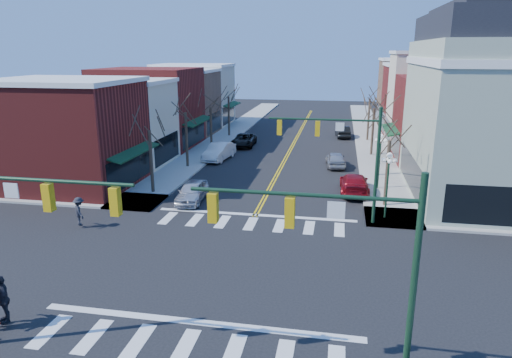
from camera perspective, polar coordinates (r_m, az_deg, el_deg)
The scene contains 34 objects.
ground at distance 22.78m, azimuth -3.72°, elevation -11.20°, with size 160.00×160.00×0.00m, color black.
sidewalk_left at distance 43.24m, azimuth -8.55°, elevation 1.88°, with size 3.50×70.00×0.15m, color #9E9B93.
sidewalk_right at distance 41.12m, azimuth 15.21°, elevation 0.77°, with size 3.50×70.00×0.15m, color #9E9B93.
bldg_left_brick_a at distance 38.09m, azimuth -22.56°, elevation 5.01°, with size 10.00×8.50×8.00m, color maroon.
bldg_left_stucco_a at distance 44.73m, azimuth -17.22°, elevation 6.62°, with size 10.00×7.00×7.50m, color beige.
bldg_left_brick_b at distance 51.82m, azimuth -13.20°, elevation 8.62°, with size 10.00×9.00×8.50m, color maroon.
bldg_left_tan at distance 59.46m, azimuth -10.01°, elevation 9.32°, with size 10.00×7.50×7.80m, color #8C664D.
bldg_left_stucco_b at distance 66.72m, azimuth -7.70°, elevation 10.27°, with size 10.00×8.00×8.20m, color beige.
bldg_right_brick_a at distance 47.01m, azimuth 23.30°, elevation 6.76°, with size 10.00×8.50×8.00m, color maroon.
bldg_right_stucco at distance 54.43m, azimuth 21.70°, elevation 9.05°, with size 10.00×7.00×10.00m, color beige.
bldg_right_brick_b at distance 61.84m, azimuth 20.35°, elevation 9.16°, with size 10.00×8.00×8.50m, color maroon.
bldg_right_tan at distance 69.68m, azimuth 19.31°, elevation 10.10°, with size 10.00×8.00×9.00m, color #8C664D.
victorian_corner at distance 36.20m, azimuth 29.06°, elevation 8.01°, with size 12.25×14.25×13.30m.
traffic_mast_near_left at distance 17.18m, azimuth -28.83°, elevation -5.32°, with size 6.60×0.28×7.20m.
traffic_mast_near_right at distance 13.48m, azimuth 11.53°, elevation -9.12°, with size 6.60×0.28×7.20m.
traffic_mast_far_right at distance 27.64m, azimuth 11.18°, elevation 3.76°, with size 6.60×0.28×7.20m.
lamppost_corner at distance 29.27m, azimuth 16.19°, elevation 0.57°, with size 0.36×0.36×4.33m.
lamppost_midblock at distance 35.56m, azimuth 15.25°, elevation 3.27°, with size 0.36×0.36×4.33m.
tree_left_a at distance 34.43m, azimuth -12.96°, elevation 2.03°, with size 0.24×0.24×4.76m, color #382B21.
tree_left_b at distance 41.68m, azimuth -8.67°, elevation 4.80°, with size 0.24×0.24×5.04m, color #382B21.
tree_left_c at distance 49.23m, azimuth -5.64°, elevation 6.28°, with size 0.24×0.24×4.55m, color #382B21.
tree_left_d at distance 56.85m, azimuth -3.42°, elevation 7.77°, with size 0.24×0.24×4.90m, color #382B21.
tree_right_a at distance 31.86m, azimuth 16.05°, elevation 0.58°, with size 0.24×0.24×4.62m, color #382B21.
tree_right_b at distance 39.56m, azimuth 15.07°, elevation 3.95°, with size 0.24×0.24×5.18m, color #382B21.
tree_right_c at distance 47.44m, azimuth 14.37°, elevation 5.68°, with size 0.24×0.24×4.83m, color #382B21.
tree_right_d at distance 55.31m, azimuth 13.88°, elevation 7.16°, with size 0.24×0.24×4.97m, color #382B21.
car_left_near at distance 32.47m, azimuth -8.00°, elevation -1.58°, with size 1.71×4.24×1.44m, color silver.
car_left_mid at distance 44.72m, azimuth -4.65°, elevation 3.45°, with size 1.74×4.99×1.65m, color silver.
car_left_far at distance 51.02m, azimuth -1.53°, elevation 4.88°, with size 2.31×5.01×1.39m, color black.
car_right_near at distance 34.81m, azimuth 12.18°, elevation -0.58°, with size 2.06×5.07×1.47m, color maroon.
car_right_mid at distance 42.50m, azimuth 9.93°, elevation 2.43°, with size 1.64×4.08×1.39m, color #AAAAAF.
car_right_far at distance 57.42m, azimuth 10.78°, elevation 5.84°, with size 1.49×4.29×1.41m, color black.
pedestrian_dark_a at distance 20.55m, azimuth -29.09°, elevation -12.96°, with size 1.14×0.47×1.95m, color #222129.
pedestrian_dark_b at distance 29.36m, azimuth -21.22°, elevation -3.79°, with size 1.13×0.65×1.75m, color black.
Camera 1 is at (5.10, -19.66, 10.31)m, focal length 32.00 mm.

